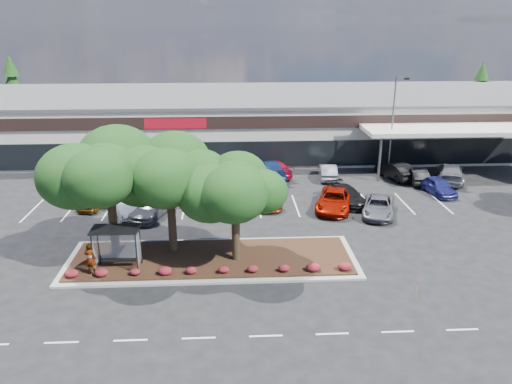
{
  "coord_description": "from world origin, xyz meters",
  "views": [
    {
      "loc": [
        -0.75,
        -24.18,
        14.29
      ],
      "look_at": [
        1.05,
        9.53,
        2.6
      ],
      "focal_mm": 35.0,
      "sensor_mm": 36.0,
      "label": 1
    }
  ],
  "objects_px": {
    "light_pole": "(392,134)",
    "car_1": "(152,207)",
    "car_0": "(96,199)",
    "survey_stake": "(418,287)"
  },
  "relations": [
    {
      "from": "survey_stake",
      "to": "car_1",
      "type": "distance_m",
      "value": 20.51
    },
    {
      "from": "survey_stake",
      "to": "car_0",
      "type": "bearing_deg",
      "value": 144.23
    },
    {
      "from": "survey_stake",
      "to": "car_1",
      "type": "height_order",
      "value": "car_1"
    },
    {
      "from": "light_pole",
      "to": "car_1",
      "type": "xyz_separation_m",
      "value": [
        -21.24,
        -9.01,
        -3.47
      ]
    },
    {
      "from": "light_pole",
      "to": "survey_stake",
      "type": "relative_size",
      "value": 8.94
    },
    {
      "from": "light_pole",
      "to": "car_1",
      "type": "distance_m",
      "value": 23.33
    },
    {
      "from": "car_1",
      "to": "car_0",
      "type": "bearing_deg",
      "value": 173.15
    },
    {
      "from": "light_pole",
      "to": "car_0",
      "type": "height_order",
      "value": "light_pole"
    },
    {
      "from": "survey_stake",
      "to": "car_0",
      "type": "xyz_separation_m",
      "value": [
        -20.82,
        15.0,
        -0.01
      ]
    },
    {
      "from": "survey_stake",
      "to": "car_0",
      "type": "relative_size",
      "value": 0.27
    }
  ]
}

